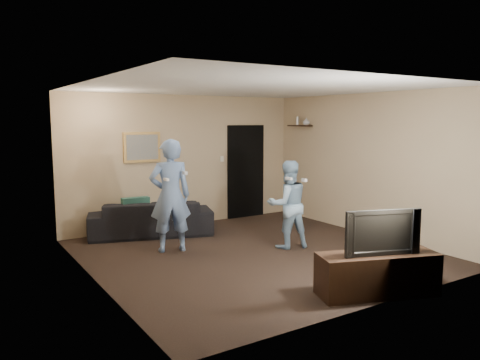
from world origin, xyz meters
TOP-DOWN VIEW (x-y plane):
  - ground at (0.00, 0.00)m, footprint 5.00×5.00m
  - ceiling at (0.00, 0.00)m, footprint 5.00×5.00m
  - wall_back at (0.00, 2.50)m, footprint 5.00×0.04m
  - wall_front at (0.00, -2.50)m, footprint 5.00×0.04m
  - wall_left at (-2.50, 0.00)m, footprint 0.04×5.00m
  - wall_right at (2.50, 0.00)m, footprint 0.04×5.00m
  - sofa at (-0.93, 2.02)m, footprint 2.37×1.52m
  - throw_pillow at (-1.22, 2.02)m, footprint 0.50×0.19m
  - painting_frame at (-0.90, 2.48)m, footprint 0.72×0.05m
  - painting_canvas at (-0.90, 2.45)m, footprint 0.62×0.01m
  - doorway at (1.45, 2.47)m, footprint 0.90×0.06m
  - light_switch at (0.85, 2.48)m, footprint 0.08×0.02m
  - wall_shelf at (2.39, 1.80)m, footprint 0.20×0.60m
  - shelf_vase at (2.39, 1.59)m, footprint 0.17×0.17m
  - shelf_figurine at (2.39, 1.88)m, footprint 0.06×0.06m
  - tv_console at (0.26, -2.27)m, footprint 1.54×0.94m
  - television at (0.26, -2.27)m, footprint 0.94×0.44m
  - wii_player_left at (-1.06, 0.84)m, footprint 0.75×0.58m
  - wii_player_right at (0.66, -0.01)m, footprint 0.82×0.70m

SIDE VIEW (x-z plane):
  - ground at x=0.00m, z-range 0.00..0.00m
  - tv_console at x=0.26m, z-range -0.01..0.51m
  - sofa at x=-0.93m, z-range 0.00..0.65m
  - throw_pillow at x=-1.22m, z-range 0.23..0.73m
  - wii_player_right at x=0.66m, z-range 0.00..1.45m
  - television at x=0.26m, z-range 0.51..1.06m
  - wii_player_left at x=-1.06m, z-range 0.00..1.81m
  - doorway at x=1.45m, z-range 0.00..2.00m
  - wall_back at x=0.00m, z-range 0.00..2.60m
  - wall_front at x=0.00m, z-range 0.00..2.60m
  - wall_left at x=-2.50m, z-range 0.00..2.60m
  - wall_right at x=2.50m, z-range 0.00..2.60m
  - light_switch at x=0.85m, z-range 1.24..1.36m
  - painting_frame at x=-0.90m, z-range 1.32..1.89m
  - painting_canvas at x=-0.90m, z-range 1.37..1.83m
  - wall_shelf at x=2.39m, z-range 1.98..2.00m
  - shelf_vase at x=2.39m, z-range 2.00..2.16m
  - shelf_figurine at x=2.39m, z-range 2.00..2.18m
  - ceiling at x=0.00m, z-range 2.58..2.62m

